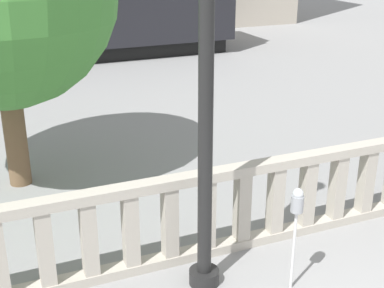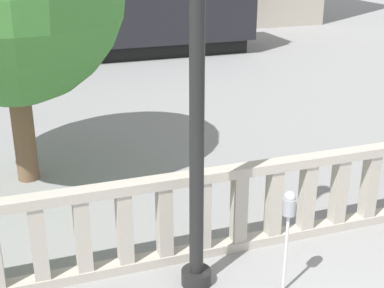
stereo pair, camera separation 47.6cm
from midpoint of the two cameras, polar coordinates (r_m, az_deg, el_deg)
balustrade at (r=7.97m, az=5.46°, el=-6.33°), size 17.48×0.24×1.33m
lamppost at (r=6.26m, az=-0.69°, el=4.61°), size 0.40×0.40×5.40m
parking_meter at (r=6.79m, az=9.13°, el=-6.98°), size 0.16×0.16×1.46m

